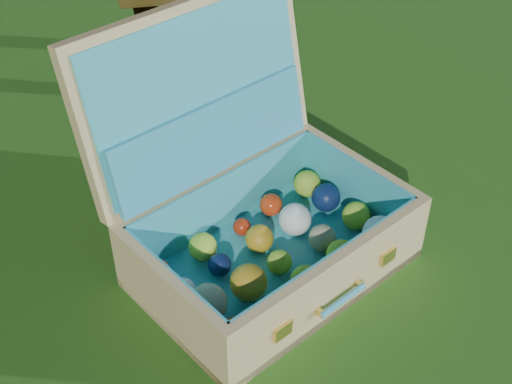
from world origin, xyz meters
name	(u,v)px	position (x,y,z in m)	size (l,w,h in m)	color
ground	(246,300)	(0.00, 0.00, 0.00)	(60.00, 60.00, 0.00)	#215114
suitcase	(251,200)	(0.09, 0.13, 0.16)	(0.70, 0.64, 0.58)	#DABB75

